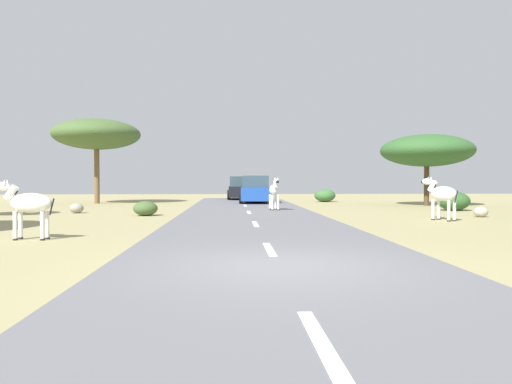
{
  "coord_description": "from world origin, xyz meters",
  "views": [
    {
      "loc": [
        -0.85,
        -8.41,
        1.51
      ],
      "look_at": [
        0.01,
        8.69,
        1.1
      ],
      "focal_mm": 34.81,
      "sensor_mm": 36.0,
      "label": 1
    }
  ],
  "objects_px": {
    "car_1": "(241,189)",
    "tree_0": "(97,135)",
    "zebra_1": "(28,204)",
    "tree_1": "(427,151)",
    "zebra_0": "(274,191)",
    "zebra_2": "(442,194)",
    "rock_0": "(481,212)",
    "bush_4": "(454,201)",
    "bush_2": "(145,208)",
    "rock_2": "(77,208)",
    "bush_1": "(325,195)",
    "car_0": "(255,190)"
  },
  "relations": [
    {
      "from": "car_1",
      "to": "tree_0",
      "type": "height_order",
      "value": "tree_0"
    },
    {
      "from": "zebra_1",
      "to": "tree_1",
      "type": "relative_size",
      "value": 0.3
    },
    {
      "from": "zebra_0",
      "to": "tree_0",
      "type": "relative_size",
      "value": 0.3
    },
    {
      "from": "zebra_2",
      "to": "rock_0",
      "type": "relative_size",
      "value": 2.85
    },
    {
      "from": "zebra_1",
      "to": "bush_4",
      "type": "bearing_deg",
      "value": -51.02
    },
    {
      "from": "car_1",
      "to": "bush_2",
      "type": "xyz_separation_m",
      "value": [
        -4.35,
        -16.63,
        -0.54
      ]
    },
    {
      "from": "zebra_1",
      "to": "rock_0",
      "type": "relative_size",
      "value": 2.8
    },
    {
      "from": "zebra_2",
      "to": "rock_2",
      "type": "height_order",
      "value": "zebra_2"
    },
    {
      "from": "tree_1",
      "to": "rock_0",
      "type": "height_order",
      "value": "tree_1"
    },
    {
      "from": "bush_1",
      "to": "bush_2",
      "type": "xyz_separation_m",
      "value": [
        -10.14,
        -12.91,
        -0.13
      ]
    },
    {
      "from": "bush_1",
      "to": "zebra_0",
      "type": "bearing_deg",
      "value": -113.62
    },
    {
      "from": "car_1",
      "to": "bush_2",
      "type": "relative_size",
      "value": 4.22
    },
    {
      "from": "bush_1",
      "to": "rock_0",
      "type": "relative_size",
      "value": 2.53
    },
    {
      "from": "car_0",
      "to": "rock_2",
      "type": "xyz_separation_m",
      "value": [
        -8.61,
        -8.83,
        -0.62
      ]
    },
    {
      "from": "zebra_1",
      "to": "tree_0",
      "type": "xyz_separation_m",
      "value": [
        -3.5,
        19.66,
        3.53
      ]
    },
    {
      "from": "car_0",
      "to": "rock_2",
      "type": "bearing_deg",
      "value": -132.09
    },
    {
      "from": "rock_0",
      "to": "zebra_0",
      "type": "bearing_deg",
      "value": 151.81
    },
    {
      "from": "zebra_2",
      "to": "bush_2",
      "type": "height_order",
      "value": "zebra_2"
    },
    {
      "from": "zebra_2",
      "to": "tree_1",
      "type": "xyz_separation_m",
      "value": [
        3.69,
        10.61,
        2.26
      ]
    },
    {
      "from": "zebra_1",
      "to": "bush_2",
      "type": "bearing_deg",
      "value": -6.0
    },
    {
      "from": "zebra_0",
      "to": "rock_0",
      "type": "xyz_separation_m",
      "value": [
        8.08,
        -4.33,
        -0.78
      ]
    },
    {
      "from": "rock_0",
      "to": "bush_2",
      "type": "bearing_deg",
      "value": 173.83
    },
    {
      "from": "zebra_2",
      "to": "rock_0",
      "type": "height_order",
      "value": "zebra_2"
    },
    {
      "from": "zebra_0",
      "to": "tree_1",
      "type": "distance_m",
      "value": 10.81
    },
    {
      "from": "car_0",
      "to": "bush_4",
      "type": "relative_size",
      "value": 2.8
    },
    {
      "from": "car_0",
      "to": "bush_4",
      "type": "xyz_separation_m",
      "value": [
        9.47,
        -7.82,
        -0.38
      ]
    },
    {
      "from": "zebra_1",
      "to": "bush_4",
      "type": "xyz_separation_m",
      "value": [
        16.18,
        11.2,
        -0.44
      ]
    },
    {
      "from": "car_0",
      "to": "car_1",
      "type": "xyz_separation_m",
      "value": [
        -0.84,
        6.0,
        0.0
      ]
    },
    {
      "from": "zebra_2",
      "to": "rock_2",
      "type": "distance_m",
      "value": 15.71
    },
    {
      "from": "bush_2",
      "to": "rock_0",
      "type": "xyz_separation_m",
      "value": [
        13.81,
        -1.49,
        -0.09
      ]
    },
    {
      "from": "tree_0",
      "to": "bush_1",
      "type": "bearing_deg",
      "value": 6.16
    },
    {
      "from": "car_1",
      "to": "bush_1",
      "type": "height_order",
      "value": "car_1"
    },
    {
      "from": "car_1",
      "to": "car_0",
      "type": "bearing_deg",
      "value": -82.63
    },
    {
      "from": "zebra_2",
      "to": "car_1",
      "type": "relative_size",
      "value": 0.38
    },
    {
      "from": "bush_4",
      "to": "rock_0",
      "type": "bearing_deg",
      "value": -101.11
    },
    {
      "from": "tree_0",
      "to": "bush_2",
      "type": "distance_m",
      "value": 13.01
    },
    {
      "from": "zebra_0",
      "to": "zebra_1",
      "type": "distance_m",
      "value": 13.36
    },
    {
      "from": "zebra_1",
      "to": "zebra_2",
      "type": "xyz_separation_m",
      "value": [
        13.02,
        5.34,
        0.07
      ]
    },
    {
      "from": "tree_0",
      "to": "bush_1",
      "type": "distance_m",
      "value": 15.77
    },
    {
      "from": "zebra_0",
      "to": "bush_4",
      "type": "bearing_deg",
      "value": 175.28
    },
    {
      "from": "car_0",
      "to": "tree_1",
      "type": "xyz_separation_m",
      "value": [
        10.0,
        -3.06,
        2.4
      ]
    },
    {
      "from": "zebra_0",
      "to": "zebra_2",
      "type": "relative_size",
      "value": 1.03
    },
    {
      "from": "rock_0",
      "to": "rock_2",
      "type": "height_order",
      "value": "rock_2"
    },
    {
      "from": "zebra_2",
      "to": "car_1",
      "type": "bearing_deg",
      "value": 85.8
    },
    {
      "from": "zebra_2",
      "to": "bush_4",
      "type": "relative_size",
      "value": 1.05
    },
    {
      "from": "tree_1",
      "to": "rock_2",
      "type": "relative_size",
      "value": 8.62
    },
    {
      "from": "zebra_1",
      "to": "tree_0",
      "type": "height_order",
      "value": "tree_0"
    },
    {
      "from": "rock_2",
      "to": "car_0",
      "type": "bearing_deg",
      "value": 45.7
    },
    {
      "from": "bush_2",
      "to": "rock_0",
      "type": "relative_size",
      "value": 1.78
    },
    {
      "from": "car_1",
      "to": "tree_1",
      "type": "bearing_deg",
      "value": -40.49
    }
  ]
}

